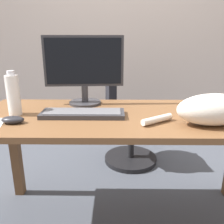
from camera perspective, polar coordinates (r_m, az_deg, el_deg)
The scene contains 9 objects.
ground_plane at distance 1.64m, azimuth 3.15°, elevation -24.67°, with size 8.00×8.00×0.00m, color #474C56.
back_wall at distance 2.76m, azimuth 2.19°, elevation 21.45°, with size 6.00×0.04×2.60m, color beige.
desk at distance 1.31m, azimuth 3.57°, elevation -4.53°, with size 1.65×0.65×0.70m.
office_chair at distance 2.10m, azimuth 3.38°, elevation -2.04°, with size 0.48×0.48×0.93m.
monitor at distance 1.46m, azimuth -6.82°, elevation 10.62°, with size 0.48×0.20×0.41m.
keyboard at distance 1.26m, azimuth -7.09°, elevation -0.35°, with size 0.44×0.15×0.03m.
cat at distance 1.21m, azimuth 24.55°, elevation 0.86°, with size 0.61×0.21×0.20m.
computer_mouse at distance 1.23m, azimuth -22.95°, elevation -1.75°, with size 0.11×0.06×0.04m, color #232328.
water_bottle at distance 1.35m, azimuth -22.84°, elevation 3.88°, with size 0.07×0.07×0.24m.
Camera 1 is at (-0.07, -1.22, 1.09)m, focal length 37.66 mm.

